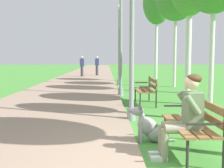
{
  "coord_description": "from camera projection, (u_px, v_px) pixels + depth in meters",
  "views": [
    {
      "loc": [
        -0.75,
        -3.46,
        1.48
      ],
      "look_at": [
        -0.63,
        2.72,
        0.9
      ],
      "focal_mm": 44.56,
      "sensor_mm": 36.0,
      "label": 1
    }
  ],
  "objects": [
    {
      "name": "pedestrian_further_distant",
      "position": [
        97.0,
        66.0,
        23.26
      ],
      "size": [
        0.32,
        0.22,
        1.65
      ],
      "color": "#383842",
      "rests_on": "ground"
    },
    {
      "name": "lamp_post_mid",
      "position": [
        121.0,
        40.0,
        10.68
      ],
      "size": [
        0.24,
        0.24,
        4.22
      ],
      "color": "gray",
      "rests_on": "ground"
    },
    {
      "name": "lamp_post_far",
      "position": [
        119.0,
        44.0,
        15.23
      ],
      "size": [
        0.24,
        0.24,
        4.38
      ],
      "color": "gray",
      "rests_on": "ground"
    },
    {
      "name": "birch_tree_sixth",
      "position": [
        157.0,
        3.0,
        16.66
      ],
      "size": [
        1.67,
        1.63,
        6.14
      ],
      "color": "silver",
      "rests_on": "ground"
    },
    {
      "name": "park_bench_mid",
      "position": [
        147.0,
        88.0,
        8.93
      ],
      "size": [
        0.55,
        1.5,
        0.85
      ],
      "color": "olive",
      "rests_on": "ground"
    },
    {
      "name": "pedestrian_distant",
      "position": [
        82.0,
        66.0,
        21.84
      ],
      "size": [
        0.32,
        0.22,
        1.65
      ],
      "color": "#383842",
      "rests_on": "ground"
    },
    {
      "name": "paved_path",
      "position": [
        90.0,
        73.0,
        27.44
      ],
      "size": [
        4.29,
        60.0,
        0.04
      ],
      "primitive_type": "cube",
      "color": "gray",
      "rests_on": "ground"
    },
    {
      "name": "lamp_post_near",
      "position": [
        132.0,
        28.0,
        6.41
      ],
      "size": [
        0.24,
        0.24,
        4.21
      ],
      "color": "gray",
      "rests_on": "ground"
    },
    {
      "name": "dog_grey",
      "position": [
        150.0,
        128.0,
        4.87
      ],
      "size": [
        0.83,
        0.31,
        0.71
      ],
      "color": "gray",
      "rests_on": "ground"
    },
    {
      "name": "person_seated_on_near_bench",
      "position": [
        185.0,
        113.0,
        4.04
      ],
      "size": [
        0.74,
        0.49,
        1.25
      ],
      "color": "gray",
      "rests_on": "ground"
    },
    {
      "name": "park_bench_near",
      "position": [
        194.0,
        121.0,
        4.27
      ],
      "size": [
        0.55,
        1.5,
        0.85
      ],
      "color": "olive",
      "rests_on": "ground"
    },
    {
      "name": "birch_tree_fifth",
      "position": [
        176.0,
        1.0,
        13.95
      ],
      "size": [
        1.98,
        1.96,
        5.4
      ],
      "color": "silver",
      "rests_on": "ground"
    }
  ]
}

